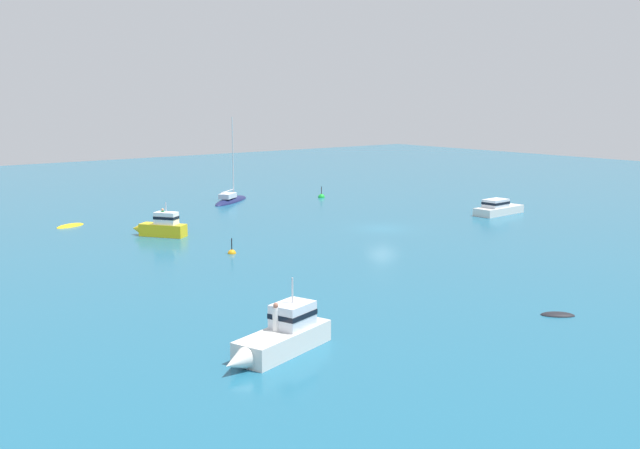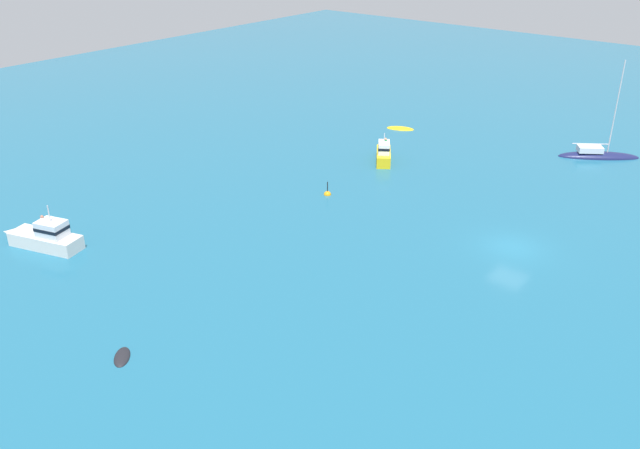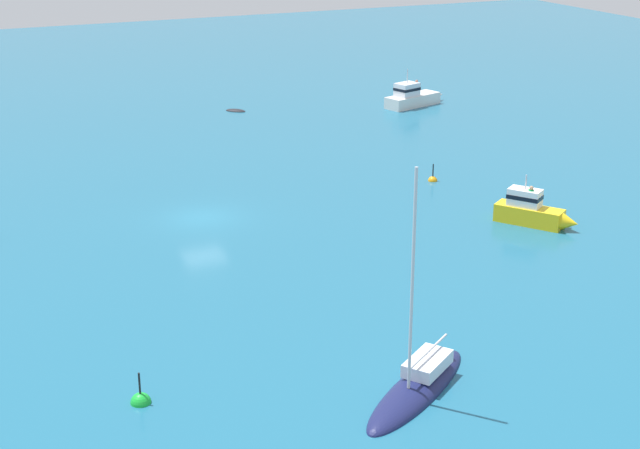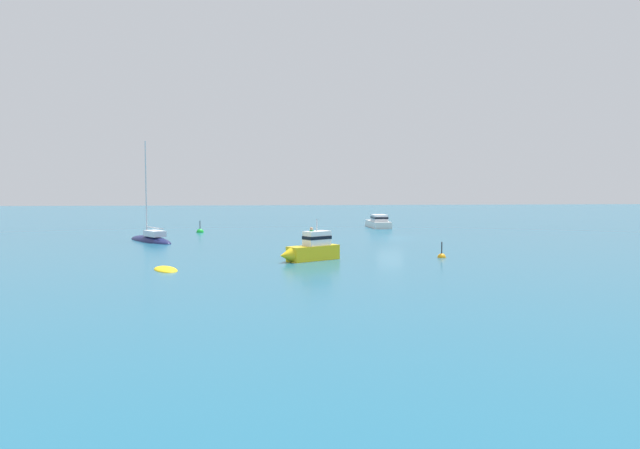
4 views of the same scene
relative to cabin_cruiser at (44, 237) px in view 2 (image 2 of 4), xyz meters
The scene contains 7 objects.
ground_plane 33.04m from the cabin_cruiser, 128.85° to the left, with size 166.04×166.04×0.00m, color #1E607F.
cabin_cruiser is the anchor object (origin of this frame).
rib 15.58m from the cabin_cruiser, 73.49° to the left, with size 1.86×1.88×0.37m.
yacht 49.63m from the cabin_cruiser, 150.96° to the left, with size 5.79×7.22×9.76m.
launch 30.81m from the cabin_cruiser, 163.49° to the left, with size 4.61×3.66×2.89m.
dinghy 39.27m from the cabin_cruiser, behind, with size 2.35×3.21×0.43m.
channel_buoy 22.14m from the cabin_cruiser, 154.07° to the left, with size 0.62×0.62×1.46m.
Camera 2 is at (41.23, 15.88, 21.99)m, focal length 37.67 mm.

